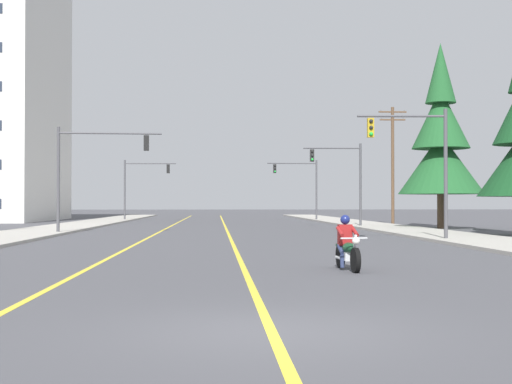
{
  "coord_description": "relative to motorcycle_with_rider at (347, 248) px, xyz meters",
  "views": [
    {
      "loc": [
        -0.74,
        -10.0,
        1.77
      ],
      "look_at": [
        1.1,
        22.64,
        2.28
      ],
      "focal_mm": 50.78,
      "sensor_mm": 36.0,
      "label": 1
    }
  ],
  "objects": [
    {
      "name": "traffic_signal_mid_right",
      "position": [
        6.03,
        33.87,
        3.48
      ],
      "size": [
        4.32,
        0.37,
        6.2
      ],
      "color": "#47474C",
      "rests_on": "ground"
    },
    {
      "name": "traffic_signal_near_right",
      "position": [
        6.09,
        14.22,
        3.47
      ],
      "size": [
        4.23,
        0.37,
        6.2
      ],
      "color": "#47474C",
      "rests_on": "ground"
    },
    {
      "name": "traffic_signal_near_left",
      "position": [
        -10.78,
        23.34,
        3.58
      ],
      "size": [
        6.01,
        0.54,
        6.2
      ],
      "color": "#47474C",
      "rests_on": "ground"
    },
    {
      "name": "ground_plane",
      "position": [
        -2.76,
        -9.04,
        -0.59
      ],
      "size": [
        400.0,
        400.0,
        0.0
      ],
      "primitive_type": "plane",
      "color": "#47474C"
    },
    {
      "name": "sidewalk_kerb_right",
      "position": [
        8.6,
        30.96,
        -0.52
      ],
      "size": [
        4.4,
        110.0,
        0.14
      ],
      "primitive_type": "cube",
      "color": "#ADA89E",
      "rests_on": "ground"
    },
    {
      "name": "conifer_tree_right_verge_far",
      "position": [
        12.3,
        30.74,
        5.39
      ],
      "size": [
        5.93,
        5.93,
        13.05
      ],
      "color": "#4C3828",
      "rests_on": "ground"
    },
    {
      "name": "lane_stripe_center",
      "position": [
        -2.73,
        35.96,
        -0.58
      ],
      "size": [
        0.16,
        100.0,
        0.01
      ],
      "primitive_type": "cube",
      "color": "yellow",
      "rests_on": "ground"
    },
    {
      "name": "lane_stripe_left",
      "position": [
        -6.92,
        35.96,
        -0.58
      ],
      "size": [
        0.16,
        100.0,
        0.01
      ],
      "primitive_type": "cube",
      "color": "yellow",
      "rests_on": "ground"
    },
    {
      "name": "utility_pole_right_far",
      "position": [
        11.22,
        40.17,
        4.69
      ],
      "size": [
        2.33,
        0.26,
        9.77
      ],
      "color": "brown",
      "rests_on": "ground"
    },
    {
      "name": "traffic_signal_mid_left",
      "position": [
        -11.19,
        55.36,
        3.54
      ],
      "size": [
        5.3,
        0.46,
        6.2
      ],
      "color": "#47474C",
      "rests_on": "ground"
    },
    {
      "name": "sidewalk_kerb_left",
      "position": [
        -14.12,
        30.96,
        -0.52
      ],
      "size": [
        4.4,
        110.0,
        0.14
      ],
      "primitive_type": "cube",
      "color": "#ADA89E",
      "rests_on": "ground"
    },
    {
      "name": "motorcycle_with_rider",
      "position": [
        0.0,
        0.0,
        0.0
      ],
      "size": [
        0.7,
        2.19,
        1.46
      ],
      "color": "black",
      "rests_on": "ground"
    },
    {
      "name": "traffic_signal_far_right",
      "position": [
        5.37,
        54.25,
        3.53
      ],
      "size": [
        5.15,
        0.57,
        6.2
      ],
      "color": "#47474C",
      "rests_on": "ground"
    }
  ]
}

